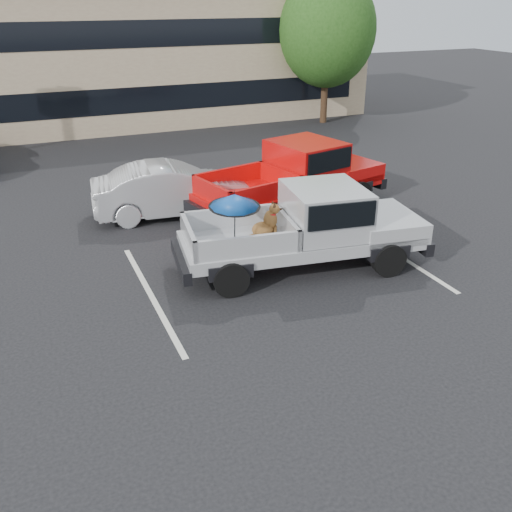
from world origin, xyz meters
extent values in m
plane|color=black|center=(0.00, 0.00, 0.00)|extent=(90.00, 90.00, 0.00)
cube|color=silver|center=(-3.00, 2.00, 0.00)|extent=(0.12, 5.00, 0.01)
cube|color=silver|center=(3.00, 2.00, 0.00)|extent=(0.12, 5.00, 0.01)
cube|color=tan|center=(2.00, 21.00, 3.00)|extent=(20.00, 8.00, 6.00)
cube|color=black|center=(2.00, 17.02, 1.50)|extent=(18.00, 0.08, 1.10)
cube|color=black|center=(2.00, 17.02, 4.20)|extent=(18.00, 0.08, 1.10)
cylinder|color=#332114|center=(9.00, 16.00, 1.36)|extent=(0.32, 0.32, 2.73)
ellipsoid|color=#214D16|center=(9.00, 16.00, 4.22)|extent=(4.46, 4.46, 5.13)
cylinder|color=#332114|center=(6.00, 24.00, 1.43)|extent=(0.32, 0.32, 2.86)
ellipsoid|color=#214D16|center=(6.00, 24.00, 4.42)|extent=(4.68, 4.68, 5.38)
cylinder|color=black|center=(-1.45, 1.35, 0.38)|extent=(0.79, 0.38, 0.76)
cylinder|color=black|center=(-1.19, 3.17, 0.38)|extent=(0.79, 0.38, 0.76)
cylinder|color=black|center=(2.12, 0.84, 0.38)|extent=(0.79, 0.38, 0.76)
cylinder|color=black|center=(2.38, 2.66, 0.38)|extent=(0.79, 0.38, 0.76)
cube|color=silver|center=(0.51, 2.00, 0.67)|extent=(5.61, 2.66, 0.28)
cube|color=silver|center=(2.49, 1.72, 0.88)|extent=(1.76, 2.11, 0.46)
cube|color=black|center=(3.24, 1.61, 0.50)|extent=(0.47, 1.97, 0.30)
cube|color=black|center=(-2.21, 2.39, 0.50)|extent=(0.45, 1.97, 0.28)
cube|color=silver|center=(1.06, 1.92, 1.35)|extent=(1.89, 2.05, 1.05)
cube|color=black|center=(1.06, 1.92, 1.55)|extent=(1.76, 2.13, 0.55)
cube|color=black|center=(-0.92, 2.20, 0.73)|extent=(2.54, 2.15, 0.10)
cube|color=silver|center=(-0.80, 3.07, 1.03)|extent=(2.29, 0.42, 0.50)
cube|color=silver|center=(-1.05, 1.34, 1.03)|extent=(2.29, 0.42, 0.50)
cube|color=silver|center=(-2.01, 2.36, 1.03)|extent=(0.36, 1.84, 0.50)
cube|color=silver|center=(0.17, 2.05, 1.03)|extent=(0.36, 1.84, 0.50)
ellipsoid|color=brown|center=(-0.29, 2.33, 0.95)|extent=(0.55, 0.48, 0.33)
cylinder|color=brown|center=(-0.04, 2.21, 0.90)|extent=(0.07, 0.07, 0.25)
cylinder|color=brown|center=(-0.01, 2.37, 0.90)|extent=(0.07, 0.07, 0.25)
ellipsoid|color=brown|center=(-0.12, 2.31, 1.15)|extent=(0.35, 0.32, 0.45)
cylinder|color=red|center=(-0.10, 2.30, 1.30)|extent=(0.22, 0.22, 0.04)
sphere|color=brown|center=(-0.03, 2.29, 1.40)|extent=(0.24, 0.24, 0.24)
cone|color=black|center=(0.11, 2.27, 1.38)|extent=(0.18, 0.14, 0.11)
cone|color=black|center=(-0.06, 2.23, 1.53)|extent=(0.08, 0.08, 0.12)
cone|color=black|center=(-0.04, 2.36, 1.53)|extent=(0.08, 0.08, 0.12)
cylinder|color=brown|center=(-0.48, 2.36, 0.84)|extent=(0.30, 0.05, 0.10)
cylinder|color=black|center=(-1.10, 1.98, 1.31)|extent=(0.02, 0.10, 1.05)
cone|color=#134DAA|center=(-1.10, 1.98, 1.85)|extent=(1.10, 1.12, 0.36)
cylinder|color=black|center=(-1.10, 1.98, 2.01)|extent=(0.02, 0.02, 0.10)
cylinder|color=black|center=(-1.10, 1.98, 1.72)|extent=(1.10, 1.10, 0.09)
cylinder|color=black|center=(0.29, 4.08, 0.40)|extent=(0.84, 0.46, 0.79)
cylinder|color=black|center=(-0.15, 5.94, 0.40)|extent=(0.84, 0.46, 0.79)
cylinder|color=black|center=(3.94, 4.94, 0.40)|extent=(0.84, 0.46, 0.79)
cylinder|color=black|center=(3.50, 6.80, 0.40)|extent=(0.84, 0.46, 0.79)
cube|color=red|center=(1.95, 5.45, 0.70)|extent=(5.92, 3.23, 0.29)
cube|color=red|center=(3.97, 5.93, 0.92)|extent=(1.98, 2.30, 0.48)
cube|color=black|center=(4.73, 6.11, 0.52)|extent=(0.67, 2.03, 0.31)
cube|color=black|center=(-0.84, 4.80, 0.52)|extent=(0.65, 2.03, 0.29)
cube|color=red|center=(2.51, 5.58, 1.41)|extent=(2.11, 2.26, 1.09)
cube|color=black|center=(2.51, 5.58, 1.61)|extent=(1.98, 2.32, 0.57)
cube|color=black|center=(0.48, 5.11, 0.76)|extent=(2.77, 2.41, 0.10)
cube|color=red|center=(0.27, 5.99, 1.07)|extent=(2.35, 0.65, 0.52)
cube|color=red|center=(0.69, 4.23, 1.07)|extent=(2.35, 0.65, 0.52)
cube|color=red|center=(-0.64, 4.85, 1.07)|extent=(0.54, 1.89, 0.52)
cube|color=red|center=(1.59, 5.37, 1.07)|extent=(0.54, 1.89, 0.52)
imported|color=#B5B8BD|center=(-1.21, 6.50, 0.74)|extent=(4.61, 2.01, 1.47)
camera|label=1|loc=(-5.12, -8.53, 5.78)|focal=40.00mm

